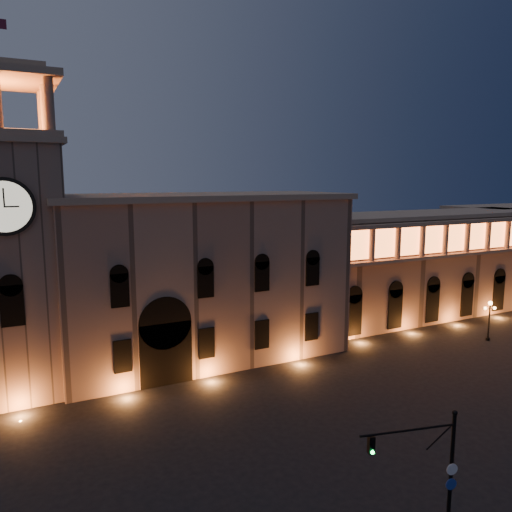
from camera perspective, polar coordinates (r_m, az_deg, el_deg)
name	(u,v)px	position (r m, az deg, el deg)	size (l,w,h in m)	color
ground	(338,445)	(39.23, 9.38, -20.53)	(160.00, 160.00, 0.00)	black
government_building	(202,277)	(53.68, -6.15, -2.38)	(30.80, 12.80, 17.60)	#8C6B5B
clock_tower	(8,255)	(48.83, -26.47, 0.06)	(9.80, 9.80, 32.40)	#8C6B5B
colonnade_wing	(424,263)	(74.39, 18.64, -0.79)	(40.60, 11.50, 14.50)	#866656
secondary_building	(508,249)	(98.03, 26.83, 0.75)	(20.00, 12.00, 14.00)	#866656
traffic_light	(435,478)	(29.50, 19.78, -22.73)	(5.38, 1.54, 7.55)	black
street_lamp_near	(489,317)	(65.86, 25.11, -6.34)	(1.56, 0.80, 4.83)	black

